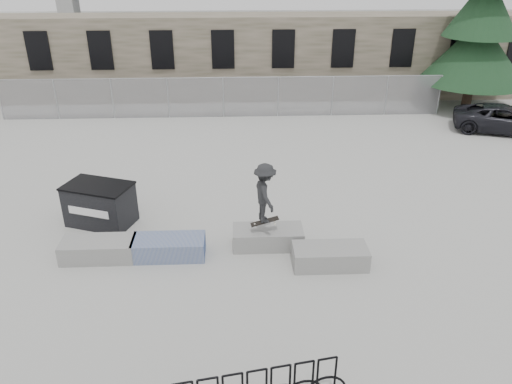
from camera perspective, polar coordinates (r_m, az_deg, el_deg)
The scene contains 11 objects.
ground at distance 14.32m, azimuth -4.44°, elevation -6.72°, with size 120.00×120.00×0.00m, color #A9A9A4.
stone_wall at distance 28.80m, azimuth -3.71°, elevation 15.12°, with size 36.00×2.58×4.50m.
chainlink_fence at distance 25.43m, azimuth -3.76°, elevation 10.81°, with size 22.06×0.06×2.02m.
planter_far_left at distance 14.49m, azimuth -17.57°, elevation -6.18°, with size 2.00×0.90×0.55m.
planter_center_left at distance 14.11m, azimuth -9.95°, elevation -6.16°, with size 2.00×0.90×0.55m.
planter_center_right at distance 14.37m, azimuth 1.36°, elevation -5.10°, with size 2.00×0.90×0.55m.
planter_offset at distance 13.67m, azimuth 8.46°, elevation -7.21°, with size 2.00×0.90×0.55m.
dumpster at distance 16.07m, azimuth -17.41°, elevation -1.32°, with size 2.28×1.82×1.31m.
spruce_tree at distance 28.54m, azimuth 24.45°, elevation 17.63°, with size 5.34×5.34×11.50m.
suv at distance 25.98m, azimuth 26.52°, elevation 7.49°, with size 2.07×4.48×1.25m, color black.
skateboarder at distance 13.55m, azimuth 1.03°, elevation -0.15°, with size 0.88×1.22×1.83m.
Camera 1 is at (0.58, -12.02, 7.76)m, focal length 35.00 mm.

